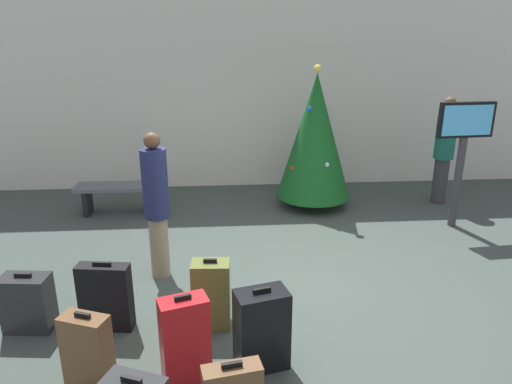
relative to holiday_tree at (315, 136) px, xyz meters
name	(u,v)px	position (x,y,z in m)	size (l,w,h in m)	color
ground_plane	(295,290)	(-0.72, -2.76, -1.20)	(16.00, 16.00, 0.00)	#38423D
back_wall	(264,94)	(-0.72, 1.32, 0.52)	(16.00, 0.20, 3.46)	beige
holiday_tree	(315,136)	(0.00, 0.00, 0.00)	(1.22, 1.22, 2.34)	#4C3319
flight_info_kiosk	(463,142)	(1.98, -1.02, 0.11)	(0.84, 0.15, 1.89)	#333338
waiting_bench	(118,192)	(-3.22, -0.10, -0.85)	(1.33, 0.44, 0.48)	#4C5159
traveller_0	(156,203)	(-2.30, -2.27, -0.25)	(0.39, 0.39, 1.78)	gray
traveller_1	(444,148)	(2.22, 0.01, -0.24)	(0.38, 0.38, 1.82)	#333338
suitcase_0	(262,330)	(-1.22, -4.02, -0.83)	(0.51, 0.39, 0.79)	black
suitcase_1	(106,297)	(-2.71, -3.33, -0.85)	(0.53, 0.24, 0.74)	black
suitcase_4	(211,295)	(-1.67, -3.38, -0.85)	(0.39, 0.27, 0.75)	#59602D
suitcase_5	(185,341)	(-1.87, -4.17, -0.81)	(0.45, 0.33, 0.84)	#B2191E
suitcase_6	(87,352)	(-2.68, -4.18, -0.87)	(0.44, 0.32, 0.72)	brown
suitcase_7	(28,303)	(-3.49, -3.29, -0.91)	(0.50, 0.31, 0.62)	#232326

